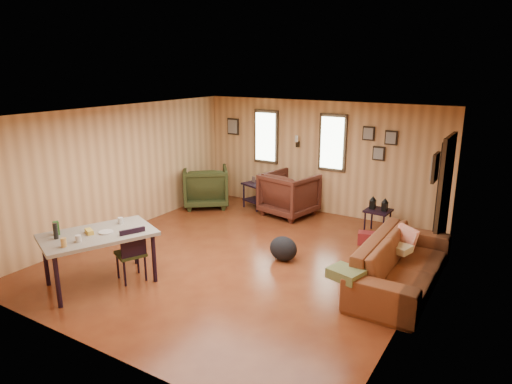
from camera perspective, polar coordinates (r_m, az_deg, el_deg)
room at (r=7.42m, az=0.61°, el=0.75°), size 5.54×6.04×2.44m
sofa at (r=6.92m, az=17.87°, el=-7.52°), size 0.72×2.44×0.95m
recliner_brown at (r=9.70m, az=4.20°, el=0.01°), size 1.15×1.11×1.02m
recliner_green at (r=10.38m, az=-6.32°, el=0.92°), size 1.32×1.31×1.00m
end_table at (r=10.21m, az=0.13°, el=0.15°), size 0.68×0.65×0.70m
side_table at (r=8.91m, az=15.05°, el=-2.03°), size 0.48×0.48×0.72m
cooler at (r=8.44m, az=13.69°, el=-5.64°), size 0.36×0.29×0.22m
backpack at (r=7.54m, az=3.43°, el=-7.07°), size 0.54×0.45×0.41m
sofa_pillows at (r=6.68m, az=14.81°, el=-7.85°), size 0.83×1.84×0.37m
dining_table at (r=6.95m, az=-19.24°, el=-5.43°), size 1.47×1.78×1.01m
dining_chair at (r=6.96m, az=-15.28°, el=-7.13°), size 0.51×0.51×0.86m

